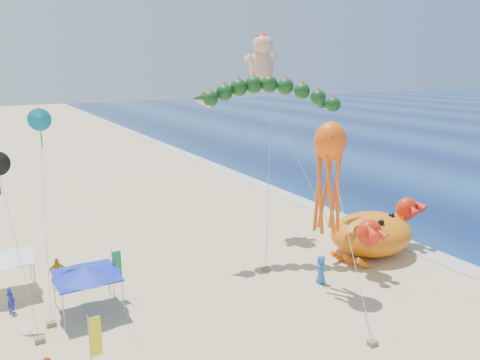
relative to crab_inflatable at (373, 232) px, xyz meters
name	(u,v)px	position (x,y,z in m)	size (l,w,h in m)	color
ground	(281,278)	(-8.21, -0.06, -1.68)	(320.00, 320.00, 0.00)	#D1B784
foam_strip	(407,244)	(3.79, -0.06, -1.67)	(320.00, 320.00, 0.00)	silver
crab_inflatable	(373,232)	(0.00, 0.00, 0.00)	(8.68, 7.26, 3.81)	orange
dragon_kite	(269,98)	(-6.78, 3.92, 9.83)	(10.49, 5.20, 12.67)	#0F3A14
cherub_kite	(262,61)	(-4.19, 9.01, 12.36)	(4.80, 6.99, 16.20)	#EBA890
octopus_kite	(329,169)	(-6.56, -2.44, 5.99)	(3.29, 7.40, 10.52)	#FF570D
canopy_blue	(86,272)	(-20.27, 1.71, 0.77)	(3.72, 3.72, 2.71)	gray
canopy_white	(5,257)	(-24.11, 6.40, 0.76)	(3.41, 3.41, 2.71)	gray
feather_flags	(31,311)	(-23.40, -0.56, 0.34)	(10.67, 6.96, 3.20)	gray
beachgoers	(102,301)	(-19.68, 0.96, -0.80)	(20.04, 11.11, 1.90)	#1D22AC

